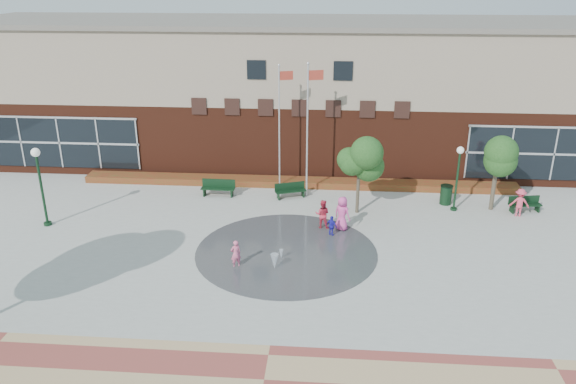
# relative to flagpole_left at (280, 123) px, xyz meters

# --- Properties ---
(ground) EXTENTS (120.00, 120.00, 0.00)m
(ground) POSITION_rel_flagpole_left_xyz_m (0.98, -10.71, -4.13)
(ground) COLOR #666056
(ground) RESTS_ON ground
(plaza_concrete) EXTENTS (46.00, 18.00, 0.01)m
(plaza_concrete) POSITION_rel_flagpole_left_xyz_m (0.98, -6.71, -4.13)
(plaza_concrete) COLOR #A8A8A0
(plaza_concrete) RESTS_ON ground
(splash_pad) EXTENTS (8.40, 8.40, 0.01)m
(splash_pad) POSITION_rel_flagpole_left_xyz_m (0.98, -7.71, -4.13)
(splash_pad) COLOR #383A3D
(splash_pad) RESTS_ON ground
(library_building) EXTENTS (44.40, 10.40, 9.20)m
(library_building) POSITION_rel_flagpole_left_xyz_m (0.98, 6.77, 0.51)
(library_building) COLOR #522214
(library_building) RESTS_ON ground
(flower_bed) EXTENTS (26.00, 1.20, 0.40)m
(flower_bed) POSITION_rel_flagpole_left_xyz_m (0.98, 0.89, -4.13)
(flower_bed) COLOR #A80F15
(flower_bed) RESTS_ON ground
(flagpole_left) EXTENTS (0.83, 0.36, 7.42)m
(flagpole_left) POSITION_rel_flagpole_left_xyz_m (0.00, 0.00, 0.00)
(flagpole_left) COLOR silver
(flagpole_left) RESTS_ON ground
(flagpole_right) EXTENTS (0.90, 0.36, 7.64)m
(flagpole_right) POSITION_rel_flagpole_left_xyz_m (1.62, -0.70, 0.14)
(flagpole_right) COLOR silver
(flagpole_right) RESTS_ON ground
(lamp_left) EXTENTS (0.44, 0.44, 4.13)m
(lamp_left) POSITION_rel_flagpole_left_xyz_m (-11.43, -5.75, -1.57)
(lamp_left) COLOR #12321A
(lamp_left) RESTS_ON ground
(lamp_right) EXTENTS (0.38, 0.38, 3.61)m
(lamp_right) POSITION_rel_flagpole_left_xyz_m (9.65, -2.17, -1.88)
(lamp_right) COLOR #12321A
(lamp_right) RESTS_ON ground
(bench_left) EXTENTS (1.94, 0.59, 0.97)m
(bench_left) POSITION_rel_flagpole_left_xyz_m (-3.49, -1.12, -3.82)
(bench_left) COLOR #12321A
(bench_left) RESTS_ON ground
(bench_mid) EXTENTS (1.82, 1.06, 0.88)m
(bench_mid) POSITION_rel_flagpole_left_xyz_m (0.68, -1.09, -3.84)
(bench_mid) COLOR #12321A
(bench_mid) RESTS_ON ground
(bench_right) EXTENTS (1.79, 0.78, 0.87)m
(bench_right) POSITION_rel_flagpole_left_xyz_m (13.40, -2.11, -3.85)
(bench_right) COLOR #12321A
(bench_right) RESTS_ON ground
(trash_can) EXTENTS (0.68, 0.68, 1.11)m
(trash_can) POSITION_rel_flagpole_left_xyz_m (9.36, -1.32, -3.56)
(trash_can) COLOR #12321A
(trash_can) RESTS_ON ground
(tree_mid) EXTENTS (2.51, 2.51, 4.23)m
(tree_mid) POSITION_rel_flagpole_left_xyz_m (4.40, -2.89, -1.05)
(tree_mid) COLOR #41372A
(tree_mid) RESTS_ON ground
(tree_small_right) EXTENTS (2.46, 2.46, 4.21)m
(tree_small_right) POSITION_rel_flagpole_left_xyz_m (11.69, -1.90, -1.06)
(tree_small_right) COLOR #41372A
(tree_small_right) RESTS_ON ground
(water_jet_a) EXTENTS (0.36, 0.36, 0.70)m
(water_jet_a) POSITION_rel_flagpole_left_xyz_m (0.60, -9.37, -4.13)
(water_jet_a) COLOR white
(water_jet_a) RESTS_ON ground
(water_jet_b) EXTENTS (0.20, 0.20, 0.45)m
(water_jet_b) POSITION_rel_flagpole_left_xyz_m (0.81, -8.43, -4.13)
(water_jet_b) COLOR white
(water_jet_b) RESTS_ON ground
(child_splash) EXTENTS (0.56, 0.50, 1.28)m
(child_splash) POSITION_rel_flagpole_left_xyz_m (-1.11, -9.26, -3.49)
(child_splash) COLOR pink
(child_splash) RESTS_ON ground
(adult_red) EXTENTS (0.78, 0.63, 1.52)m
(adult_red) POSITION_rel_flagpole_left_xyz_m (2.58, -4.96, -3.37)
(adult_red) COLOR #D53048
(adult_red) RESTS_ON ground
(adult_pink) EXTENTS (1.03, 0.95, 1.76)m
(adult_pink) POSITION_rel_flagpole_left_xyz_m (3.56, -5.08, -3.25)
(adult_pink) COLOR #EF4DA4
(adult_pink) RESTS_ON ground
(child_blue) EXTENTS (0.65, 0.58, 1.05)m
(child_blue) POSITION_rel_flagpole_left_xyz_m (3.05, -5.84, -3.60)
(child_blue) COLOR #2821C1
(child_blue) RESTS_ON ground
(person_bench) EXTENTS (1.06, 0.71, 1.54)m
(person_bench) POSITION_rel_flagpole_left_xyz_m (12.90, -2.68, -3.36)
(person_bench) COLOR #EA4762
(person_bench) RESTS_ON ground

